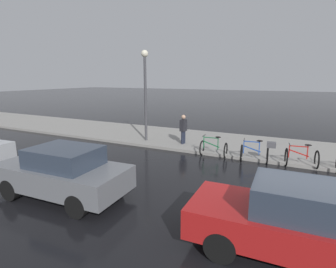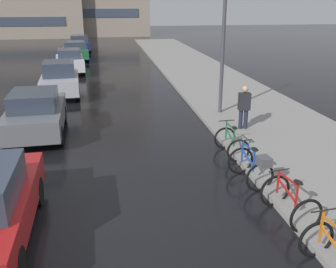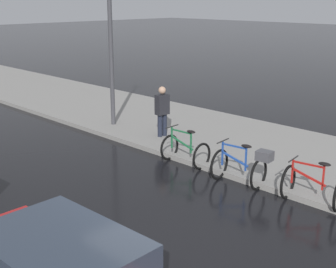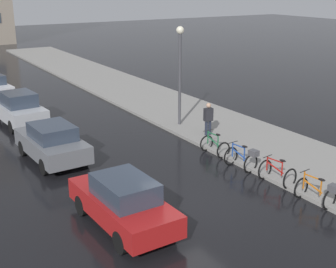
# 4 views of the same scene
# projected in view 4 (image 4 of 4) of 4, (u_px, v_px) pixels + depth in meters

# --- Properties ---
(ground_plane) EXTENTS (140.00, 140.00, 0.00)m
(ground_plane) POSITION_uv_depth(u_px,v_px,m) (191.00, 208.00, 14.99)
(ground_plane) COLOR black
(sidewalk_kerb) EXTENTS (4.80, 60.00, 0.14)m
(sidewalk_kerb) POSITION_uv_depth(u_px,v_px,m) (179.00, 111.00, 26.06)
(sidewalk_kerb) COLOR gray
(sidewalk_kerb) RESTS_ON ground
(bicycle_nearest) EXTENTS (0.84, 1.46, 1.01)m
(bicycle_nearest) POSITION_uv_depth(u_px,v_px,m) (319.00, 191.00, 15.05)
(bicycle_nearest) COLOR black
(bicycle_nearest) RESTS_ON ground
(bicycle_second) EXTENTS (0.91, 1.26, 0.98)m
(bicycle_second) POSITION_uv_depth(u_px,v_px,m) (277.00, 173.00, 16.68)
(bicycle_second) COLOR black
(bicycle_second) RESTS_ON ground
(bicycle_third) EXTENTS (0.87, 1.41, 1.01)m
(bicycle_third) POSITION_uv_depth(u_px,v_px,m) (243.00, 158.00, 17.89)
(bicycle_third) COLOR black
(bicycle_third) RESTS_ON ground
(bicycle_farthest) EXTENTS (0.76, 1.19, 0.96)m
(bicycle_farthest) POSITION_uv_depth(u_px,v_px,m) (215.00, 146.00, 19.55)
(bicycle_farthest) COLOR black
(bicycle_farthest) RESTS_ON ground
(car_red) EXTENTS (1.82, 4.22, 1.56)m
(car_red) POSITION_uv_depth(u_px,v_px,m) (123.00, 202.00, 13.67)
(car_red) COLOR #AD1919
(car_red) RESTS_ON ground
(car_grey) EXTENTS (1.98, 4.11, 1.56)m
(car_grey) POSITION_uv_depth(u_px,v_px,m) (52.00, 142.00, 18.73)
(car_grey) COLOR slate
(car_grey) RESTS_ON ground
(car_silver) EXTENTS (2.01, 4.07, 1.70)m
(car_silver) POSITION_uv_depth(u_px,v_px,m) (19.00, 109.00, 23.52)
(car_silver) COLOR #B2B5BA
(car_silver) RESTS_ON ground
(pedestrian) EXTENTS (0.42, 0.28, 1.67)m
(pedestrian) POSITION_uv_depth(u_px,v_px,m) (208.00, 118.00, 21.50)
(pedestrian) COLOR #1E2333
(pedestrian) RESTS_ON ground
(streetlamp) EXTENTS (0.37, 0.37, 4.94)m
(streetlamp) POSITION_uv_depth(u_px,v_px,m) (180.00, 63.00, 22.45)
(streetlamp) COLOR #424247
(streetlamp) RESTS_ON ground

